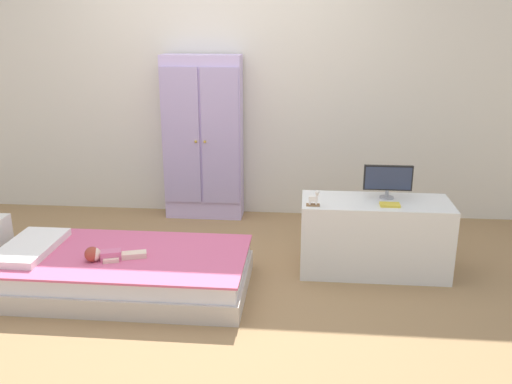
% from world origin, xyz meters
% --- Properties ---
extents(ground_plane, '(10.00, 10.00, 0.02)m').
position_xyz_m(ground_plane, '(0.00, 0.00, -0.01)').
color(ground_plane, '#99754C').
extents(back_wall, '(6.40, 0.05, 2.70)m').
position_xyz_m(back_wall, '(0.00, 1.57, 1.35)').
color(back_wall, silver).
rests_on(back_wall, ground_plane).
extents(bed, '(1.67, 0.85, 0.25)m').
position_xyz_m(bed, '(-0.42, -0.08, 0.12)').
color(bed, beige).
rests_on(bed, ground_plane).
extents(pillow, '(0.32, 0.60, 0.05)m').
position_xyz_m(pillow, '(-1.05, -0.08, 0.28)').
color(pillow, white).
rests_on(pillow, bed).
extents(doll, '(0.39, 0.19, 0.10)m').
position_xyz_m(doll, '(-0.50, -0.18, 0.29)').
color(doll, '#D6668E').
rests_on(doll, bed).
extents(wardrobe, '(0.69, 0.27, 1.45)m').
position_xyz_m(wardrobe, '(-0.13, 1.41, 0.73)').
color(wardrobe, silver).
rests_on(wardrobe, ground_plane).
extents(tv_stand, '(1.03, 0.43, 0.53)m').
position_xyz_m(tv_stand, '(1.28, 0.36, 0.27)').
color(tv_stand, silver).
rests_on(tv_stand, ground_plane).
extents(tv_monitor, '(0.34, 0.10, 0.24)m').
position_xyz_m(tv_monitor, '(1.36, 0.43, 0.67)').
color(tv_monitor, '#99999E').
rests_on(tv_monitor, tv_stand).
extents(rocking_horse_toy, '(0.09, 0.04, 0.11)m').
position_xyz_m(rocking_horse_toy, '(0.84, 0.22, 0.58)').
color(rocking_horse_toy, '#8E6642').
rests_on(rocking_horse_toy, tv_stand).
extents(book_yellow, '(0.13, 0.08, 0.02)m').
position_xyz_m(book_yellow, '(1.36, 0.26, 0.54)').
color(book_yellow, gold).
rests_on(book_yellow, tv_stand).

